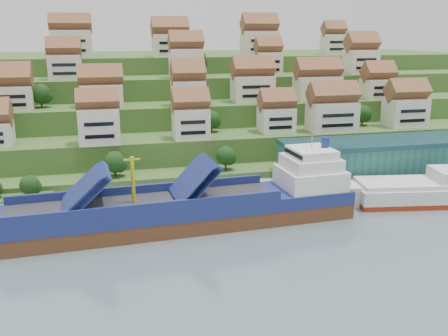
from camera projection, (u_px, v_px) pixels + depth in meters
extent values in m
plane|color=slate|center=(217.00, 221.00, 108.73)|extent=(300.00, 300.00, 0.00)
cube|color=gray|center=(281.00, 189.00, 127.00)|extent=(180.00, 14.00, 2.20)
cube|color=#2D4C1E|center=(167.00, 135.00, 188.88)|extent=(260.00, 128.00, 4.00)
cube|color=#2D4C1E|center=(165.00, 124.00, 192.65)|extent=(260.00, 118.00, 11.00)
cube|color=#2D4C1E|center=(163.00, 112.00, 199.23)|extent=(260.00, 102.00, 18.00)
cube|color=#2D4C1E|center=(160.00, 101.00, 205.81)|extent=(260.00, 86.00, 25.00)
cube|color=#2D4C1E|center=(157.00, 91.00, 213.46)|extent=(260.00, 68.00, 31.00)
cube|color=silver|center=(99.00, 126.00, 131.95)|extent=(10.62, 7.03, 9.55)
cube|color=silver|center=(191.00, 124.00, 138.78)|extent=(9.70, 7.62, 8.47)
cube|color=silver|center=(276.00, 120.00, 148.33)|extent=(9.94, 7.73, 7.20)
cube|color=silver|center=(332.00, 117.00, 149.41)|extent=(14.04, 8.26, 8.70)
cube|color=silver|center=(405.00, 112.00, 157.15)|extent=(12.21, 8.31, 8.74)
cube|color=silver|center=(15.00, 98.00, 144.80)|extent=(9.83, 8.98, 6.88)
cube|color=silver|center=(102.00, 96.00, 149.74)|extent=(12.44, 7.90, 6.77)
cube|color=silver|center=(188.00, 93.00, 152.10)|extent=(9.62, 8.56, 7.64)
cube|color=silver|center=(252.00, 89.00, 161.25)|extent=(12.92, 8.36, 8.28)
cube|color=silver|center=(317.00, 88.00, 166.09)|extent=(14.75, 8.18, 7.71)
cube|color=silver|center=(377.00, 89.00, 169.29)|extent=(10.16, 8.04, 6.49)
cube|color=silver|center=(65.00, 67.00, 160.42)|extent=(10.25, 7.30, 7.85)
cube|color=silver|center=(186.00, 63.00, 166.38)|extent=(10.77, 7.79, 9.50)
cube|color=silver|center=(268.00, 64.00, 174.83)|extent=(8.71, 7.14, 8.05)
cube|color=silver|center=(361.00, 62.00, 182.21)|extent=(11.05, 8.47, 8.64)
cube|color=silver|center=(72.00, 44.00, 174.68)|extent=(13.68, 7.51, 9.54)
cube|color=silver|center=(170.00, 45.00, 182.99)|extent=(12.77, 8.15, 8.12)
cube|color=silver|center=(259.00, 43.00, 191.09)|extent=(12.99, 8.73, 9.24)
cube|color=silver|center=(333.00, 44.00, 202.36)|extent=(8.77, 7.05, 7.98)
ellipsoid|color=#193E14|center=(226.00, 156.00, 132.98)|extent=(5.16, 5.16, 5.16)
ellipsoid|color=#193E14|center=(115.00, 162.00, 126.65)|extent=(5.54, 5.54, 5.54)
ellipsoid|color=#193E14|center=(363.00, 114.00, 158.10)|extent=(5.31, 5.31, 5.31)
ellipsoid|color=#193E14|center=(211.00, 119.00, 147.60)|extent=(5.21, 5.21, 5.21)
ellipsoid|color=#193E14|center=(41.00, 94.00, 148.14)|extent=(5.82, 5.82, 5.82)
ellipsoid|color=#193E14|center=(195.00, 59.00, 171.27)|extent=(7.65, 7.65, 7.65)
ellipsoid|color=#193E14|center=(262.00, 61.00, 179.74)|extent=(5.38, 5.38, 5.38)
ellipsoid|color=#193E14|center=(267.00, 65.00, 178.52)|extent=(5.24, 5.24, 5.24)
ellipsoid|color=#193E14|center=(30.00, 185.00, 116.04)|extent=(4.63, 4.63, 4.63)
cube|color=#215A53|center=(391.00, 157.00, 134.45)|extent=(60.00, 15.00, 10.00)
cylinder|color=gray|center=(280.00, 176.00, 120.52)|extent=(0.16, 0.16, 8.00)
cube|color=maroon|center=(283.00, 162.00, 119.70)|extent=(1.20, 0.05, 0.80)
cube|color=#543019|center=(156.00, 224.00, 104.20)|extent=(86.10, 18.10, 5.48)
cube|color=navy|center=(156.00, 208.00, 103.23)|extent=(86.11, 18.23, 2.85)
cube|color=#262628|center=(145.00, 202.00, 102.24)|extent=(55.35, 14.34, 0.33)
cube|color=navy|center=(83.00, 190.00, 97.90)|extent=(8.90, 12.56, 7.58)
cube|color=navy|center=(191.00, 181.00, 104.00)|extent=(8.49, 12.53, 8.01)
cylinder|color=gold|center=(133.00, 181.00, 100.36)|extent=(0.81, 0.81, 9.86)
cube|color=silver|center=(310.00, 178.00, 112.07)|extent=(13.85, 13.24, 4.38)
cube|color=silver|center=(311.00, 163.00, 111.14)|extent=(11.59, 11.80, 2.74)
cube|color=silver|center=(311.00, 153.00, 110.54)|extent=(9.33, 10.36, 1.97)
cylinder|color=navy|center=(325.00, 142.00, 110.90)|extent=(1.85, 1.85, 2.41)
cube|color=maroon|center=(418.00, 200.00, 120.40)|extent=(32.27, 15.95, 2.68)
cube|color=silver|center=(419.00, 191.00, 119.80)|extent=(32.29, 16.07, 3.30)
cube|color=silver|center=(419.00, 183.00, 119.26)|extent=(30.57, 14.60, 1.24)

